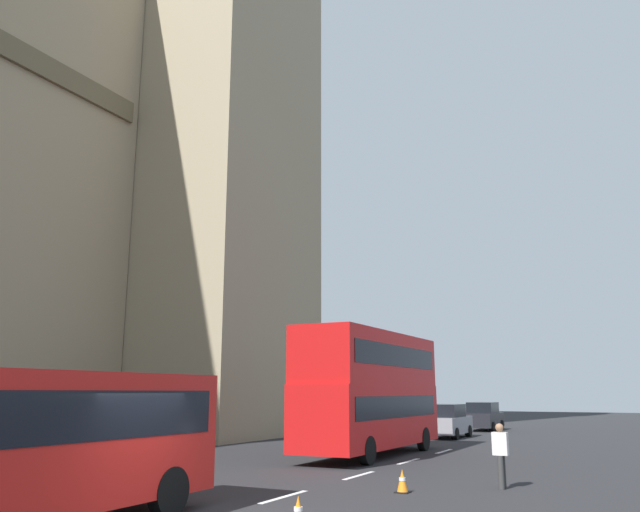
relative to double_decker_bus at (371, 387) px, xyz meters
The scene contains 7 objects.
lane_centre_marking 13.25m from the double_decker_bus, behind, with size 34.40×0.16×0.01m.
double_decker_bus is the anchor object (origin of this frame).
sedan_lead 11.73m from the double_decker_bus, ahead, with size 4.40×1.86×1.85m.
sedan_trailing 19.74m from the double_decker_bus, ahead, with size 4.40×1.86×1.85m.
traffic_cone_middle 14.29m from the double_decker_bus, 163.35° to the right, with size 0.36×0.36×0.58m.
traffic_cone_east 9.89m from the double_decker_bus, 152.99° to the right, with size 0.36×0.36×0.58m.
pedestrian_by_kerb 9.53m from the double_decker_bus, 135.92° to the right, with size 0.36×0.41×1.69m.
Camera 1 is at (-9.95, -8.27, 2.52)m, focal length 35.73 mm.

